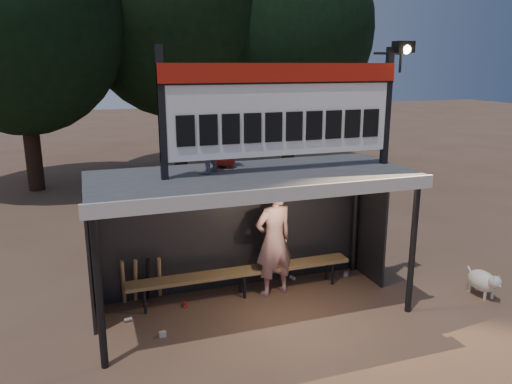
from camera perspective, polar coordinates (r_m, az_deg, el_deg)
ground at (r=8.52m, az=-0.40°, el=-13.24°), size 80.00×80.00×0.00m
player at (r=8.66m, az=2.05°, el=-5.49°), size 0.82×0.63×2.01m
child_a at (r=7.66m, az=-5.93°, el=5.64°), size 0.58×0.58×0.95m
child_b at (r=8.07m, az=-3.81°, el=6.59°), size 0.63×0.55×1.08m
dugout_shelter at (r=8.06m, az=-0.98°, el=-0.75°), size 5.10×2.08×2.32m
scoreboard_assembly at (r=7.76m, az=3.54°, el=9.74°), size 4.10×0.27×1.99m
bench at (r=8.80m, az=-1.57°, el=-9.16°), size 4.00×0.35×0.48m
tree_left at (r=17.29m, az=-25.64°, el=18.26°), size 6.46×6.46×9.27m
tree_right at (r=19.18m, az=3.89°, el=18.08°), size 6.08×6.08×8.72m
dog at (r=9.69m, az=24.59°, el=-9.25°), size 0.36×0.81×0.49m
bats at (r=8.74m, az=-12.94°, el=-9.74°), size 0.69×0.36×0.84m
litter at (r=8.74m, az=-4.52°, el=-12.26°), size 4.25×1.35×0.08m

